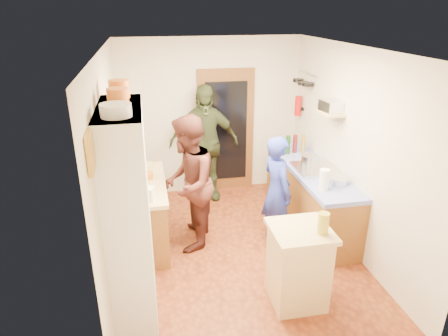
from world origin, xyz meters
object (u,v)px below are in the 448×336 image
object	(u,v)px
right_counter_base	(309,198)
person_back	(205,143)
hutch_body	(129,216)
person_hob	(280,191)
island_base	(298,268)
person_left	(191,182)

from	to	relation	value
right_counter_base	person_back	xyz separation A→B (m)	(-1.36, 1.17, 0.54)
hutch_body	person_hob	distance (m)	2.14
hutch_body	island_base	distance (m)	1.86
right_counter_base	island_base	world-z (taller)	island_base
hutch_body	right_counter_base	distance (m)	2.90
person_hob	person_back	world-z (taller)	person_back
right_counter_base	island_base	distance (m)	1.76
hutch_body	person_left	world-z (taller)	hutch_body
person_hob	person_left	distance (m)	1.18
right_counter_base	person_back	bearing A→B (deg)	139.35
person_hob	island_base	bearing A→B (deg)	159.16
island_base	person_hob	world-z (taller)	person_hob
island_base	person_hob	bearing A→B (deg)	81.33
hutch_body	person_left	bearing A→B (deg)	56.24
island_base	person_back	world-z (taller)	person_back
right_counter_base	person_left	world-z (taller)	person_left
person_back	right_counter_base	bearing A→B (deg)	-40.66
hutch_body	right_counter_base	size ratio (longest dim) A/B	1.00
hutch_body	person_back	distance (m)	2.72
hutch_body	person_left	size ratio (longest dim) A/B	1.22
person_left	person_back	xyz separation A→B (m)	(0.39, 1.35, 0.06)
hutch_body	right_counter_base	bearing A→B (deg)	27.47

